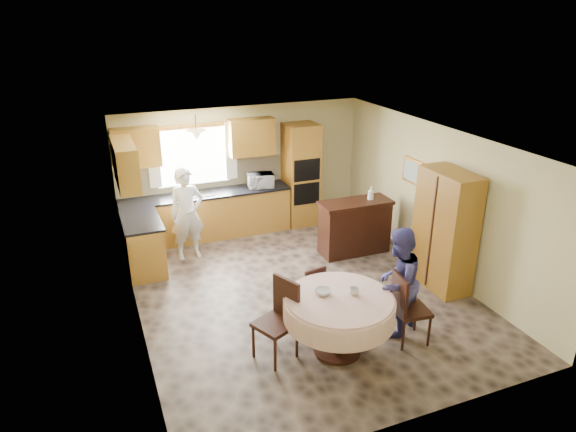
% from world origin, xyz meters
% --- Properties ---
extents(floor, '(5.00, 6.00, 0.01)m').
position_xyz_m(floor, '(0.00, 0.00, 0.00)').
color(floor, '#705D4E').
rests_on(floor, ground).
extents(ceiling, '(5.00, 6.00, 0.01)m').
position_xyz_m(ceiling, '(0.00, 0.00, 2.50)').
color(ceiling, white).
rests_on(ceiling, wall_back).
extents(wall_back, '(5.00, 0.02, 2.50)m').
position_xyz_m(wall_back, '(0.00, 3.00, 1.25)').
color(wall_back, tan).
rests_on(wall_back, floor).
extents(wall_front, '(5.00, 0.02, 2.50)m').
position_xyz_m(wall_front, '(0.00, -3.00, 1.25)').
color(wall_front, tan).
rests_on(wall_front, floor).
extents(wall_left, '(0.02, 6.00, 2.50)m').
position_xyz_m(wall_left, '(-2.50, 0.00, 1.25)').
color(wall_left, tan).
rests_on(wall_left, floor).
extents(wall_right, '(0.02, 6.00, 2.50)m').
position_xyz_m(wall_right, '(2.50, 0.00, 1.25)').
color(wall_right, tan).
rests_on(wall_right, floor).
extents(window, '(1.40, 0.03, 1.10)m').
position_xyz_m(window, '(-1.00, 2.98, 1.60)').
color(window, white).
rests_on(window, wall_back).
extents(curtain_left, '(0.22, 0.02, 1.15)m').
position_xyz_m(curtain_left, '(-1.75, 2.93, 1.65)').
color(curtain_left, white).
rests_on(curtain_left, wall_back).
extents(curtain_right, '(0.22, 0.02, 1.15)m').
position_xyz_m(curtain_right, '(-0.25, 2.93, 1.65)').
color(curtain_right, white).
rests_on(curtain_right, wall_back).
extents(base_cab_back, '(3.30, 0.60, 0.88)m').
position_xyz_m(base_cab_back, '(-0.85, 2.70, 0.44)').
color(base_cab_back, gold).
rests_on(base_cab_back, floor).
extents(counter_back, '(3.30, 0.64, 0.04)m').
position_xyz_m(counter_back, '(-0.85, 2.70, 0.90)').
color(counter_back, black).
rests_on(counter_back, base_cab_back).
extents(base_cab_left, '(0.60, 1.20, 0.88)m').
position_xyz_m(base_cab_left, '(-2.20, 1.80, 0.44)').
color(base_cab_left, gold).
rests_on(base_cab_left, floor).
extents(counter_left, '(0.64, 1.20, 0.04)m').
position_xyz_m(counter_left, '(-2.20, 1.80, 0.90)').
color(counter_left, black).
rests_on(counter_left, base_cab_left).
extents(backsplash, '(3.30, 0.02, 0.55)m').
position_xyz_m(backsplash, '(-0.85, 2.99, 1.18)').
color(backsplash, beige).
rests_on(backsplash, wall_back).
extents(wall_cab_left, '(0.85, 0.33, 0.72)m').
position_xyz_m(wall_cab_left, '(-2.05, 2.83, 1.91)').
color(wall_cab_left, '#AC7D2B').
rests_on(wall_cab_left, wall_back).
extents(wall_cab_right, '(0.90, 0.33, 0.72)m').
position_xyz_m(wall_cab_right, '(0.15, 2.83, 1.91)').
color(wall_cab_right, '#AC7D2B').
rests_on(wall_cab_right, wall_back).
extents(wall_cab_side, '(0.33, 1.20, 0.72)m').
position_xyz_m(wall_cab_side, '(-2.33, 1.80, 1.91)').
color(wall_cab_side, '#AC7D2B').
rests_on(wall_cab_side, wall_left).
extents(oven_tower, '(0.66, 0.62, 2.12)m').
position_xyz_m(oven_tower, '(1.15, 2.69, 1.06)').
color(oven_tower, gold).
rests_on(oven_tower, floor).
extents(oven_upper, '(0.56, 0.01, 0.45)m').
position_xyz_m(oven_upper, '(1.15, 2.38, 1.25)').
color(oven_upper, black).
rests_on(oven_upper, oven_tower).
extents(oven_lower, '(0.56, 0.01, 0.45)m').
position_xyz_m(oven_lower, '(1.15, 2.38, 0.75)').
color(oven_lower, black).
rests_on(oven_lower, oven_tower).
extents(pendant, '(0.36, 0.36, 0.18)m').
position_xyz_m(pendant, '(-1.00, 2.50, 2.12)').
color(pendant, beige).
rests_on(pendant, ceiling).
extents(sideboard, '(1.34, 0.57, 0.95)m').
position_xyz_m(sideboard, '(1.51, 1.00, 0.47)').
color(sideboard, black).
rests_on(sideboard, floor).
extents(space_heater, '(0.49, 0.43, 0.57)m').
position_xyz_m(space_heater, '(2.20, 0.01, 0.28)').
color(space_heater, black).
rests_on(space_heater, floor).
extents(cupboard, '(0.51, 1.02, 1.95)m').
position_xyz_m(cupboard, '(2.22, -0.62, 0.98)').
color(cupboard, gold).
rests_on(cupboard, floor).
extents(dining_table, '(1.44, 1.44, 0.82)m').
position_xyz_m(dining_table, '(-0.15, -1.59, 0.64)').
color(dining_table, black).
rests_on(dining_table, floor).
extents(chair_left, '(0.62, 0.62, 1.08)m').
position_xyz_m(chair_left, '(-0.88, -1.36, 0.60)').
color(chair_left, black).
rests_on(chair_left, floor).
extents(chair_back, '(0.43, 0.43, 0.85)m').
position_xyz_m(chair_back, '(-0.15, -0.73, 0.47)').
color(chair_back, black).
rests_on(chair_back, floor).
extents(chair_right, '(0.50, 0.50, 1.02)m').
position_xyz_m(chair_right, '(0.80, -1.72, 0.57)').
color(chair_right, black).
rests_on(chair_right, floor).
extents(framed_picture, '(0.06, 0.54, 0.45)m').
position_xyz_m(framed_picture, '(2.47, 0.70, 1.55)').
color(framed_picture, gold).
rests_on(framed_picture, wall_right).
extents(microwave, '(0.55, 0.42, 0.28)m').
position_xyz_m(microwave, '(0.25, 2.65, 1.06)').
color(microwave, silver).
rests_on(microwave, counter_back).
extents(person_sink, '(0.64, 0.45, 1.69)m').
position_xyz_m(person_sink, '(-1.38, 1.94, 0.85)').
color(person_sink, silver).
rests_on(person_sink, floor).
extents(person_dining, '(0.96, 0.91, 1.57)m').
position_xyz_m(person_dining, '(0.80, -1.47, 0.79)').
color(person_dining, navy).
rests_on(person_dining, floor).
extents(bowl_sideboard, '(0.29, 0.29, 0.06)m').
position_xyz_m(bowl_sideboard, '(1.13, 1.00, 0.98)').
color(bowl_sideboard, '#B2B2B2').
rests_on(bowl_sideboard, sideboard).
extents(bottle_sideboard, '(0.13, 0.13, 0.31)m').
position_xyz_m(bottle_sideboard, '(1.81, 1.00, 1.10)').
color(bottle_sideboard, silver).
rests_on(bottle_sideboard, sideboard).
extents(cup_table, '(0.13, 0.13, 0.10)m').
position_xyz_m(cup_table, '(0.06, -1.60, 0.87)').
color(cup_table, '#B2B2B2').
rests_on(cup_table, dining_table).
extents(bowl_table, '(0.26, 0.26, 0.07)m').
position_xyz_m(bowl_table, '(-0.31, -1.43, 0.86)').
color(bowl_table, '#B2B2B2').
rests_on(bowl_table, dining_table).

